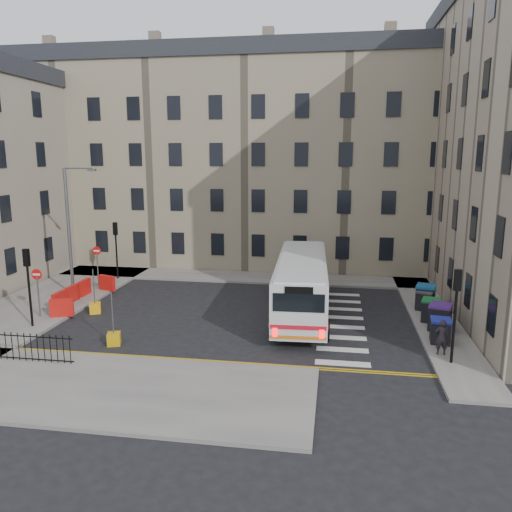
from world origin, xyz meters
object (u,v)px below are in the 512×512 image
(bollard_yellow, at_px, (95,308))
(wheelie_bin_b, at_px, (440,317))
(wheelie_bin_d, at_px, (425,300))
(streetlamp, at_px, (69,230))
(wheelie_bin_a, at_px, (440,331))
(bollard_chevron, at_px, (114,339))
(pedestrian, at_px, (442,337))
(bus, at_px, (302,282))
(wheelie_bin_e, at_px, (425,296))
(wheelie_bin_c, at_px, (431,310))

(bollard_yellow, bearing_deg, wheelie_bin_b, -0.72)
(wheelie_bin_b, relative_size, wheelie_bin_d, 1.14)
(streetlamp, xyz_separation_m, wheelie_bin_a, (21.58, -5.09, -3.60))
(wheelie_bin_d, bearing_deg, wheelie_bin_b, -62.99)
(streetlamp, xyz_separation_m, bollard_chevron, (6.22, -7.50, -4.04))
(pedestrian, bearing_deg, bus, -41.43)
(bollard_chevron, bearing_deg, bus, 36.30)
(wheelie_bin_a, relative_size, pedestrian, 0.72)
(wheelie_bin_e, height_order, bollard_yellow, wheelie_bin_e)
(wheelie_bin_b, xyz_separation_m, bollard_yellow, (-18.92, 0.24, -0.53))
(streetlamp, distance_m, wheelie_bin_a, 22.46)
(wheelie_bin_b, relative_size, wheelie_bin_e, 1.03)
(wheelie_bin_b, xyz_separation_m, bollard_chevron, (-15.71, -4.27, -0.53))
(bus, relative_size, pedestrian, 7.38)
(wheelie_bin_e, bearing_deg, bollard_yellow, -153.83)
(wheelie_bin_b, xyz_separation_m, wheelie_bin_e, (-0.08, 3.85, 0.00))
(bollard_chevron, bearing_deg, streetlamp, 129.65)
(bus, distance_m, wheelie_bin_e, 7.44)
(wheelie_bin_a, bearing_deg, wheelie_bin_c, 93.74)
(streetlamp, xyz_separation_m, wheelie_bin_d, (21.77, 0.18, -3.61))
(wheelie_bin_b, distance_m, wheelie_bin_c, 1.36)
(wheelie_bin_e, bearing_deg, wheelie_bin_c, -77.36)
(wheelie_bin_c, height_order, wheelie_bin_e, wheelie_bin_e)
(wheelie_bin_c, distance_m, wheelie_bin_e, 2.51)
(bus, height_order, wheelie_bin_d, bus)
(bus, xyz_separation_m, bollard_yellow, (-11.72, -1.74, -1.55))
(bollard_chevron, bearing_deg, pedestrian, 3.34)
(wheelie_bin_d, distance_m, bollard_yellow, 19.04)
(wheelie_bin_d, xyz_separation_m, bollard_yellow, (-18.77, -3.18, -0.42))
(streetlamp, relative_size, pedestrian, 5.05)
(streetlamp, xyz_separation_m, pedestrian, (21.33, -6.62, -3.38))
(wheelie_bin_a, bearing_deg, bollard_yellow, 179.87)
(wheelie_bin_c, bearing_deg, streetlamp, -169.51)
(wheelie_bin_a, distance_m, bollard_yellow, 18.70)
(wheelie_bin_a, bearing_deg, pedestrian, -92.94)
(wheelie_bin_a, relative_size, wheelie_bin_c, 0.88)
(wheelie_bin_a, bearing_deg, bus, 157.13)
(streetlamp, height_order, wheelie_bin_a, streetlamp)
(bus, relative_size, wheelie_bin_b, 7.96)
(wheelie_bin_b, xyz_separation_m, wheelie_bin_d, (-0.15, 3.42, -0.11))
(streetlamp, bearing_deg, bus, -4.88)
(wheelie_bin_d, relative_size, pedestrian, 0.81)
(wheelie_bin_c, xyz_separation_m, wheelie_bin_d, (0.05, 2.07, -0.04))
(wheelie_bin_b, bearing_deg, bus, -176.54)
(wheelie_bin_a, height_order, wheelie_bin_e, wheelie_bin_e)
(bus, height_order, wheelie_bin_e, bus)
(wheelie_bin_d, relative_size, wheelie_bin_e, 0.90)
(wheelie_bin_b, height_order, wheelie_bin_c, wheelie_bin_b)
(bus, bearing_deg, pedestrian, -41.54)
(bus, distance_m, bollard_yellow, 11.94)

